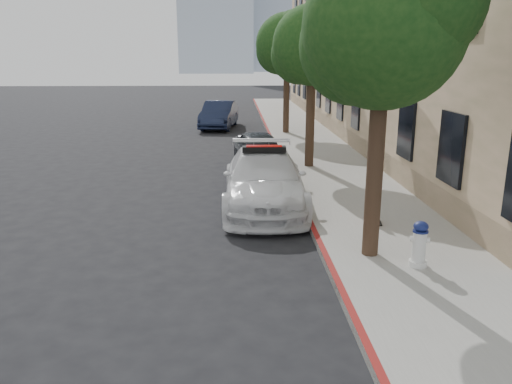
{
  "coord_description": "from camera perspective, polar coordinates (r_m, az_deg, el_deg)",
  "views": [
    {
      "loc": [
        0.38,
        -10.73,
        3.75
      ],
      "look_at": [
        0.8,
        -0.56,
        1.0
      ],
      "focal_mm": 35.0,
      "sensor_mm": 36.0,
      "label": 1
    }
  ],
  "objects": [
    {
      "name": "ground",
      "position": [
        11.38,
        -4.16,
        -4.17
      ],
      "size": [
        120.0,
        120.0,
        0.0
      ],
      "primitive_type": "plane",
      "color": "black",
      "rests_on": "ground"
    },
    {
      "name": "sidewalk",
      "position": [
        21.3,
        6.37,
        5.09
      ],
      "size": [
        3.2,
        50.0,
        0.15
      ],
      "primitive_type": "cube",
      "color": "gray",
      "rests_on": "ground"
    },
    {
      "name": "curb_strip",
      "position": [
        21.12,
        2.23,
        5.08
      ],
      "size": [
        0.12,
        50.0,
        0.15
      ],
      "primitive_type": "cube",
      "color": "maroon",
      "rests_on": "ground"
    },
    {
      "name": "building",
      "position": [
        27.23,
        17.3,
        17.1
      ],
      "size": [
        8.0,
        36.0,
        10.0
      ],
      "primitive_type": "cube",
      "color": "tan",
      "rests_on": "ground"
    },
    {
      "name": "tree_near",
      "position": [
        9.1,
        14.64,
        17.96
      ],
      "size": [
        2.92,
        2.82,
        5.62
      ],
      "color": "black",
      "rests_on": "sidewalk"
    },
    {
      "name": "tree_mid",
      "position": [
        16.92,
        6.56,
        16.41
      ],
      "size": [
        2.77,
        2.64,
        5.43
      ],
      "color": "black",
      "rests_on": "sidewalk"
    },
    {
      "name": "tree_far",
      "position": [
        24.86,
        3.66,
        16.55
      ],
      "size": [
        3.1,
        3.0,
        5.81
      ],
      "color": "black",
      "rests_on": "sidewalk"
    },
    {
      "name": "police_car",
      "position": [
        12.79,
        0.92,
        1.46
      ],
      "size": [
        2.14,
        5.06,
        1.61
      ],
      "rotation": [
        0.0,
        0.0,
        -0.02
      ],
      "color": "white",
      "rests_on": "ground"
    },
    {
      "name": "parked_car_mid",
      "position": [
        17.22,
        0.39,
        4.71
      ],
      "size": [
        1.94,
        3.92,
        1.28
      ],
      "primitive_type": "imported",
      "rotation": [
        0.0,
        0.0,
        0.12
      ],
      "color": "black",
      "rests_on": "ground"
    },
    {
      "name": "parked_car_far",
      "position": [
        27.67,
        -4.23,
        8.81
      ],
      "size": [
        2.13,
        4.62,
        1.47
      ],
      "primitive_type": "imported",
      "rotation": [
        0.0,
        0.0,
        -0.13
      ],
      "color": "#161D37",
      "rests_on": "ground"
    },
    {
      "name": "fire_hydrant",
      "position": [
        9.32,
        18.17,
        -5.7
      ],
      "size": [
        0.35,
        0.32,
        0.83
      ],
      "rotation": [
        0.0,
        0.0,
        -0.31
      ],
      "color": "silver",
      "rests_on": "sidewalk"
    },
    {
      "name": "traffic_cone",
      "position": [
        11.41,
        13.38,
        -1.98
      ],
      "size": [
        0.39,
        0.39,
        0.66
      ],
      "rotation": [
        0.0,
        0.0,
        -0.15
      ],
      "color": "black",
      "rests_on": "sidewalk"
    }
  ]
}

